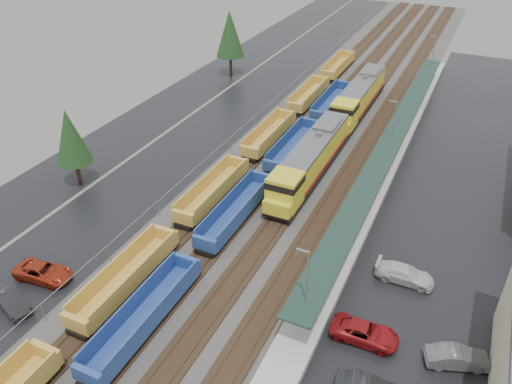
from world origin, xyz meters
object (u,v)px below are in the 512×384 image
at_px(parked_car_west_b, 9,299).
at_px(parked_car_east_b, 365,333).
at_px(parked_car_east_c, 405,274).
at_px(locomotive_lead, 309,161).
at_px(well_string_blue, 197,256).
at_px(locomotive_trail, 358,98).
at_px(parked_car_east_e, 457,358).
at_px(parked_car_west_c, 43,272).
at_px(well_string_yellow, 213,191).

bearing_deg(parked_car_west_b, parked_car_east_b, -54.47).
bearing_deg(parked_car_west_b, parked_car_east_c, -42.26).
height_order(parked_car_west_b, parked_car_east_c, parked_car_west_b).
relative_size(locomotive_lead, parked_car_east_c, 4.13).
xyz_separation_m(locomotive_lead, well_string_blue, (-4.00, -18.58, -1.39)).
height_order(locomotive_trail, parked_car_east_b, locomotive_trail).
height_order(locomotive_lead, parked_car_east_e, locomotive_lead).
xyz_separation_m(locomotive_lead, parked_car_east_e, (18.74, -19.94, -1.77)).
distance_m(parked_car_west_c, parked_car_east_e, 34.69).
bearing_deg(parked_car_east_b, parked_car_east_c, -12.15).
height_order(locomotive_lead, well_string_blue, locomotive_lead).
height_order(locomotive_trail, well_string_yellow, locomotive_trail).
xyz_separation_m(locomotive_trail, well_string_blue, (-4.00, -39.58, -1.39)).
bearing_deg(parked_car_east_b, well_string_blue, 81.62).
distance_m(locomotive_trail, parked_car_east_b, 43.23).
xyz_separation_m(well_string_blue, parked_car_west_b, (-11.46, -10.90, -0.32)).
distance_m(well_string_yellow, parked_car_west_c, 18.96).
height_order(locomotive_trail, parked_car_west_b, locomotive_trail).
distance_m(locomotive_trail, parked_car_east_e, 45.06).
bearing_deg(locomotive_trail, locomotive_lead, -90.00).
distance_m(locomotive_lead, parked_car_west_c, 30.10).
bearing_deg(parked_car_west_c, parked_car_east_e, -87.22).
height_order(well_string_blue, parked_car_east_c, well_string_blue).
distance_m(parked_car_west_b, parked_car_west_c, 3.71).
bearing_deg(locomotive_lead, parked_car_east_c, -42.83).
bearing_deg(well_string_blue, locomotive_lead, 77.85).
height_order(locomotive_lead, well_string_yellow, locomotive_lead).
bearing_deg(well_string_blue, well_string_yellow, 111.33).
distance_m(well_string_yellow, parked_car_east_e, 29.15).
distance_m(well_string_blue, parked_car_east_e, 22.78).
bearing_deg(parked_car_west_c, parked_car_east_b, -86.00).
height_order(well_string_yellow, well_string_blue, well_string_yellow).
distance_m(well_string_blue, parked_car_west_c, 13.53).
height_order(locomotive_trail, parked_car_east_c, locomotive_trail).
relative_size(well_string_blue, parked_car_west_c, 17.82).
xyz_separation_m(well_string_blue, parked_car_east_b, (16.03, -1.90, -0.41)).
distance_m(well_string_blue, parked_car_west_b, 15.82).
height_order(locomotive_lead, parked_car_east_b, locomotive_lead).
xyz_separation_m(parked_car_east_b, parked_car_east_e, (6.71, 0.54, 0.03)).
bearing_deg(well_string_blue, parked_car_west_b, -136.45).
relative_size(well_string_yellow, parked_car_east_b, 19.98).
relative_size(parked_car_west_b, parked_car_east_b, 0.94).
xyz_separation_m(well_string_yellow, parked_car_west_b, (-7.46, -21.14, -0.33)).
bearing_deg(well_string_blue, parked_car_east_e, -3.41).
bearing_deg(parked_car_east_b, locomotive_trail, 14.54).
bearing_deg(well_string_blue, locomotive_trail, 84.23).
bearing_deg(well_string_yellow, parked_car_east_e, -23.45).
bearing_deg(parked_car_east_b, parked_car_east_e, -87.02).
bearing_deg(parked_car_east_c, parked_car_east_e, -145.08).
bearing_deg(locomotive_lead, parked_car_west_c, -120.95).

